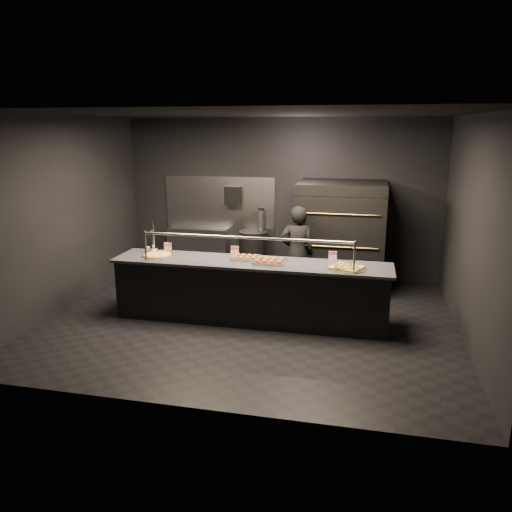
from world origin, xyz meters
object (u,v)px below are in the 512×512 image
towel_dispenser (233,196)px  beer_tap (153,243)px  slider_tray_a (245,257)px  pizza_oven (341,235)px  trash_bin (253,254)px  prep_shelf (199,250)px  service_counter (250,291)px  worker (297,253)px  fire_extinguisher (261,222)px  square_pizza (347,268)px  slider_tray_b (269,261)px  round_pizza (157,255)px

towel_dispenser → beer_tap: (-0.70, -2.19, -0.48)m
slider_tray_a → pizza_oven: bearing=53.9°
towel_dispenser → trash_bin: towel_dispenser is taller
prep_shelf → trash_bin: (1.13, -0.10, 0.00)m
service_counter → worker: (0.52, 1.17, 0.33)m
fire_extinguisher → slider_tray_a: (0.25, -2.28, -0.12)m
square_pizza → trash_bin: 3.02m
beer_tap → slider_tray_b: (1.89, -0.22, -0.12)m
towel_dispenser → slider_tray_b: 2.76m
pizza_oven → slider_tray_a: (-1.30, -1.78, -0.02)m
slider_tray_a → slider_tray_b: slider_tray_b is taller
pizza_oven → square_pizza: 2.01m
prep_shelf → towel_dispenser: (0.70, 0.07, 1.10)m
slider_tray_b → prep_shelf: bearing=128.9°
pizza_oven → round_pizza: (-2.65, -1.91, -0.03)m
towel_dispenser → fire_extinguisher: size_ratio=0.69×
pizza_oven → square_pizza: pizza_oven is taller
round_pizza → slider_tray_a: (1.35, 0.12, 0.01)m
pizza_oven → trash_bin: pizza_oven is taller
round_pizza → slider_tray_a: 1.36m
slider_tray_b → trash_bin: (-0.76, 2.25, -0.50)m
slider_tray_a → square_pizza: size_ratio=0.92×
round_pizza → slider_tray_b: 1.74m
square_pizza → trash_bin: bearing=128.9°
pizza_oven → beer_tap: pizza_oven is taller
square_pizza → worker: worker is taller
trash_bin → round_pizza: bearing=-113.7°
square_pizza → trash_bin: square_pizza is taller
service_counter → fire_extinguisher: bearing=98.3°
slider_tray_b → square_pizza: 1.11m
pizza_oven → worker: 1.01m
fire_extinguisher → trash_bin: (-0.12, -0.18, -0.61)m
towel_dispenser → slider_tray_b: towel_dispenser is taller
pizza_oven → towel_dispenser: 2.23m
round_pizza → pizza_oven: bearing=35.7°
towel_dispenser → slider_tray_a: (0.80, -2.27, -0.61)m
service_counter → beer_tap: size_ratio=8.02×
prep_shelf → worker: (2.12, -1.15, 0.34)m
towel_dispenser → slider_tray_b: size_ratio=0.67×
service_counter → round_pizza: (-1.45, -0.01, 0.47)m
towel_dispenser → trash_bin: size_ratio=0.39×
service_counter → slider_tray_b: 0.57m
beer_tap → slider_tray_b: 1.91m
prep_shelf → trash_bin: size_ratio=1.33×
service_counter → fire_extinguisher: service_counter is taller
towel_dispenser → slider_tray_b: (1.19, -2.42, -0.60)m
service_counter → towel_dispenser: bearing=110.6°
pizza_oven → prep_shelf: (-2.80, 0.42, -0.52)m
beer_tap → trash_bin: bearing=60.8°
worker → round_pizza: bearing=16.6°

